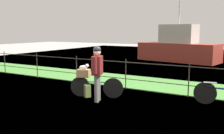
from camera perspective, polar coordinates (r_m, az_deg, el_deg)
name	(u,v)px	position (r m, az deg, el deg)	size (l,w,h in m)	color
ground_plane	(88,106)	(7.23, -5.50, -8.80)	(60.00, 60.00, 0.00)	#9E9993
grass_strip	(140,82)	(10.34, 6.42, -3.50)	(27.00, 2.40, 0.03)	#478438
harbor_water	(180,65)	(16.06, 15.24, 0.45)	(30.00, 30.00, 0.00)	#60849E
iron_fence	(126,72)	(9.06, 3.16, -1.07)	(18.04, 0.04, 1.11)	#28231E
bicycle_main	(96,87)	(8.04, -3.71, -4.51)	(1.66, 0.60, 0.64)	black
wooden_crate	(84,73)	(8.07, -6.51, -1.41)	(0.40, 0.29, 0.25)	#A87F51
terrier_dog	(84,67)	(8.03, -6.37, 0.00)	(0.32, 0.22, 0.18)	silver
cyclist_person	(97,69)	(7.44, -3.39, -0.36)	(0.37, 0.52, 1.68)	slate
backpack_on_paving	(87,91)	(8.15, -5.78, -5.38)	(0.28, 0.18, 0.40)	olive
bicycle_parked	(224,94)	(7.81, 24.22, -5.62)	(1.69, 0.34, 0.65)	black
moored_boat_near	(178,48)	(18.01, 14.85, 4.27)	(5.75, 2.97, 4.14)	#9E3328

